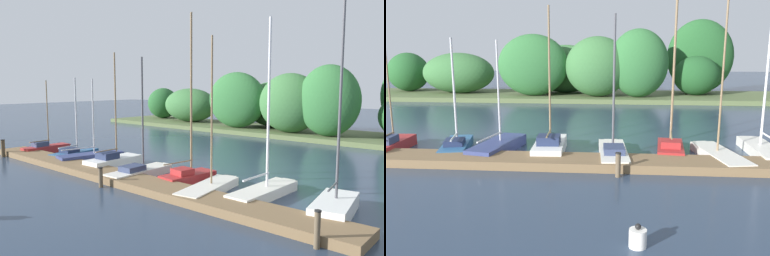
{
  "view_description": "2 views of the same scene",
  "coord_description": "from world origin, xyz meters",
  "views": [
    {
      "loc": [
        15.08,
        0.56,
        4.79
      ],
      "look_at": [
        2.58,
        14.74,
        2.62
      ],
      "focal_mm": 35.67,
      "sensor_mm": 36.0,
      "label": 1
    },
    {
      "loc": [
        0.06,
        -3.32,
        4.76
      ],
      "look_at": [
        -1.31,
        12.95,
        1.42
      ],
      "focal_mm": 36.58,
      "sensor_mm": 36.0,
      "label": 2
    }
  ],
  "objects": [
    {
      "name": "dock_pier",
      "position": [
        0.0,
        12.05,
        0.17
      ],
      "size": [
        23.88,
        1.8,
        0.35
      ],
      "color": "brown",
      "rests_on": "ground"
    },
    {
      "name": "far_shore",
      "position": [
        -0.35,
        33.89,
        2.57
      ],
      "size": [
        50.04,
        8.65,
        7.48
      ],
      "color": "#56663D",
      "rests_on": "ground"
    },
    {
      "name": "sailboat_0",
      "position": [
        -10.09,
        13.66,
        0.34
      ],
      "size": [
        1.1,
        3.46,
        5.07
      ],
      "rotation": [
        0.0,
        0.0,
        1.62
      ],
      "color": "maroon",
      "rests_on": "ground"
    },
    {
      "name": "sailboat_1",
      "position": [
        -7.18,
        14.13,
        0.3
      ],
      "size": [
        1.82,
        3.73,
        5.23
      ],
      "rotation": [
        0.0,
        0.0,
        1.79
      ],
      "color": "#285684",
      "rests_on": "ground"
    },
    {
      "name": "sailboat_2",
      "position": [
        -5.09,
        14.05,
        0.29
      ],
      "size": [
        1.96,
        4.21,
        5.13
      ],
      "rotation": [
        0.0,
        0.0,
        1.37
      ],
      "color": "navy",
      "rests_on": "ground"
    },
    {
      "name": "sailboat_3",
      "position": [
        -2.67,
        13.9,
        0.39
      ],
      "size": [
        1.47,
        3.62,
        6.58
      ],
      "rotation": [
        0.0,
        0.0,
        1.62
      ],
      "color": "white",
      "rests_on": "ground"
    },
    {
      "name": "sailboat_4",
      "position": [
        0.2,
        13.41,
        0.32
      ],
      "size": [
        1.38,
        4.21,
        6.18
      ],
      "rotation": [
        0.0,
        0.0,
        1.63
      ],
      "color": "silver",
      "rests_on": "ground"
    },
    {
      "name": "sailboat_5",
      "position": [
        2.81,
        14.28,
        0.46
      ],
      "size": [
        1.48,
        3.16,
        8.18
      ],
      "rotation": [
        0.0,
        0.0,
        1.45
      ],
      "color": "maroon",
      "rests_on": "ground"
    },
    {
      "name": "sailboat_6",
      "position": [
        4.75,
        13.5,
        0.28
      ],
      "size": [
        1.81,
        4.35,
        6.88
      ],
      "rotation": [
        0.0,
        0.0,
        1.75
      ],
      "color": "silver",
      "rests_on": "ground"
    },
    {
      "name": "sailboat_7",
      "position": [
        6.92,
        14.57,
        0.36
      ],
      "size": [
        1.18,
        4.38,
        7.55
      ],
      "rotation": [
        0.0,
        0.0,
        1.55
      ],
      "color": "silver",
      "rests_on": "ground"
    },
    {
      "name": "sailboat_8",
      "position": [
        10.02,
        14.32,
        0.41
      ],
      "size": [
        1.75,
        3.44,
        8.16
      ],
      "rotation": [
        0.0,
        0.0,
        1.74
      ],
      "color": "white",
      "rests_on": "ground"
    },
    {
      "name": "mooring_piling_0",
      "position": [
        -10.77,
        10.96,
        0.59
      ],
      "size": [
        0.29,
        0.29,
        1.16
      ],
      "color": "#4C3D28",
      "rests_on": "ground"
    },
    {
      "name": "mooring_piling_1",
      "position": [
        0.38,
        10.8,
        0.48
      ],
      "size": [
        0.23,
        0.23,
        0.95
      ],
      "color": "brown",
      "rests_on": "ground"
    },
    {
      "name": "mooring_piling_2",
      "position": [
        10.75,
        11.0,
        0.59
      ],
      "size": [
        0.21,
        0.21,
        1.16
      ],
      "color": "brown",
      "rests_on": "ground"
    }
  ]
}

